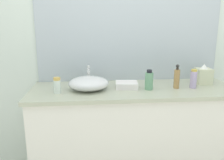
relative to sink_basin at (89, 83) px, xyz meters
name	(u,v)px	position (x,y,z in m)	size (l,w,h in m)	color
bathroom_wall_rear	(128,32)	(0.38, 0.35, 0.39)	(6.00, 0.06, 2.60)	silver
vanity_counter	(133,134)	(0.38, 0.02, -0.48)	(1.74, 0.59, 0.85)	white
wall_mirror_panel	(130,20)	(0.38, 0.31, 0.51)	(1.70, 0.01, 1.12)	#B2BCC6
sink_basin	(89,83)	(0.00, 0.00, 0.00)	(0.33, 0.30, 0.11)	silver
faucet	(89,74)	(0.00, 0.16, 0.05)	(0.03, 0.14, 0.17)	silver
soap_dispenser	(177,78)	(0.74, -0.02, 0.03)	(0.05, 0.05, 0.20)	#AC824C
lotion_bottle	(149,80)	(0.50, -0.03, 0.02)	(0.07, 0.07, 0.17)	#6CA37C
perfume_bottle	(57,85)	(-0.24, -0.07, 0.01)	(0.06, 0.06, 0.13)	white
spray_can	(194,79)	(0.88, -0.02, 0.02)	(0.06, 0.06, 0.16)	#BCA9D4
tissue_box	(203,75)	(1.03, 0.10, 0.02)	(0.13, 0.13, 0.18)	beige
folded_hand_towel	(127,85)	(0.32, 0.02, -0.03)	(0.18, 0.16, 0.05)	white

